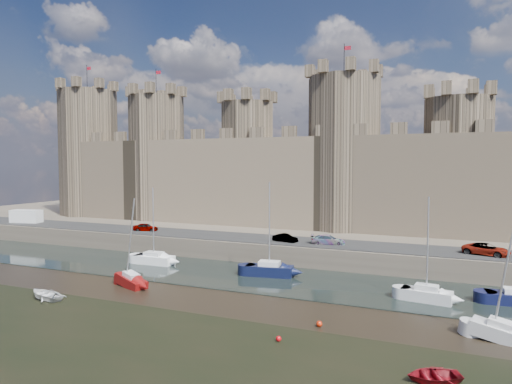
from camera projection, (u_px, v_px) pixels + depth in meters
ground at (133, 374)px, 27.11m from camera, size 160.00×160.00×0.00m
water_channel at (275, 279)px, 49.14m from camera, size 160.00×12.00×0.08m
quay at (345, 226)px, 82.12m from camera, size 160.00×60.00×2.50m
road at (303, 242)px, 58.17m from camera, size 160.00×7.00×0.10m
castle at (326, 169)px, 70.70m from camera, size 108.50×11.00×29.00m
car_0 at (146, 227)px, 67.20m from camera, size 3.81×2.32×1.21m
car_1 at (285, 238)px, 57.83m from camera, size 3.47×1.90×1.09m
car_2 at (328, 240)px, 56.19m from camera, size 4.42×2.49×1.21m
car_3 at (486, 250)px, 49.51m from camera, size 5.22×3.55×1.33m
van at (26, 216)px, 76.50m from camera, size 5.35×3.01×2.20m
sailboat_0 at (154, 258)px, 56.46m from camera, size 5.12×2.11×9.47m
sailboat_1 at (269, 269)px, 50.45m from camera, size 5.45×2.83×10.41m
sailboat_2 at (426, 294)px, 41.17m from camera, size 4.59×2.30×9.48m
sailboat_4 at (131, 280)px, 46.30m from camera, size 4.17×2.76×9.08m
sailboat_5 at (503, 332)px, 32.12m from camera, size 4.50×2.58×9.14m
dinghy_4 at (434, 376)px, 26.16m from camera, size 3.87×3.47×0.66m
dinghy_6 at (46, 295)px, 41.94m from camera, size 3.97×3.05×0.76m
buoy_1 at (279, 339)px, 32.08m from camera, size 0.39×0.39×0.39m
buoy_3 at (319, 324)px, 34.92m from camera, size 0.47×0.47×0.47m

